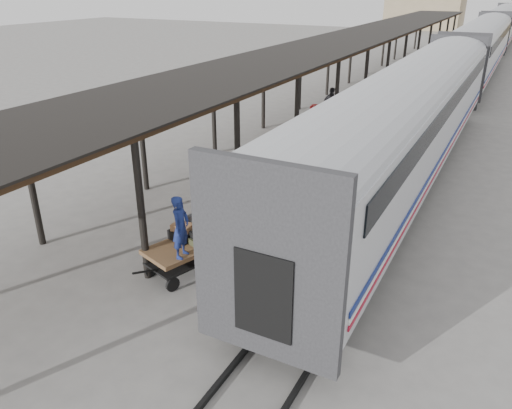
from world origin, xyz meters
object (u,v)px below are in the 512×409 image
(porter, at_px, (181,227))
(baggage_cart, at_px, (189,250))
(luggage_tug, at_px, (317,121))
(pedestrian, at_px, (332,105))

(porter, bearing_deg, baggage_cart, 12.37)
(porter, bearing_deg, luggage_tug, -0.16)
(luggage_tug, relative_size, porter, 0.96)
(luggage_tug, relative_size, pedestrian, 0.81)
(luggage_tug, height_order, porter, porter)
(baggage_cart, xyz_separation_m, luggage_tug, (-2.07, 14.85, -0.04))
(baggage_cart, bearing_deg, luggage_tug, 116.27)
(baggage_cart, relative_size, porter, 1.59)
(luggage_tug, bearing_deg, baggage_cart, -89.80)
(baggage_cart, relative_size, luggage_tug, 1.65)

